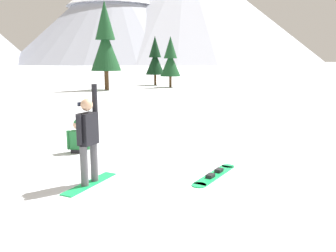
% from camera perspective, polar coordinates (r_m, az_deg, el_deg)
% --- Properties ---
extents(ground_plane, '(800.00, 800.00, 0.00)m').
position_cam_1_polar(ground_plane, '(5.22, 5.53, -17.84)').
color(ground_plane, white).
extents(snowboarder_midground, '(1.02, 1.40, 2.02)m').
position_cam_1_polar(snowboarder_midground, '(7.12, -12.93, -1.98)').
color(snowboarder_midground, '#19B259').
rests_on(snowboarder_midground, ground_plane).
extents(snowboarder_background, '(0.69, 1.80, 0.92)m').
position_cam_1_polar(snowboarder_background, '(10.00, -14.18, -2.19)').
color(snowboarder_background, black).
rests_on(snowboarder_background, ground_plane).
extents(loose_snowboard_far_spare, '(1.36, 1.59, 0.09)m').
position_cam_1_polar(loose_snowboard_far_spare, '(7.78, 7.65, -7.87)').
color(loose_snowboard_far_spare, '#19B259').
rests_on(loose_snowboard_far_spare, ground_plane).
extents(pine_tree_young, '(2.53, 2.53, 7.28)m').
position_cam_1_polar(pine_tree_young, '(30.12, -10.20, 13.38)').
color(pine_tree_young, '#472D19').
rests_on(pine_tree_young, ground_plane).
extents(pine_tree_slender, '(1.89, 1.89, 4.63)m').
position_cam_1_polar(pine_tree_slender, '(32.51, 0.40, 10.80)').
color(pine_tree_slender, '#472D19').
rests_on(pine_tree_slender, ground_plane).
extents(pine_tree_twin, '(1.89, 1.89, 4.83)m').
position_cam_1_polar(pine_tree_twin, '(35.31, -2.13, 10.96)').
color(pine_tree_twin, '#472D19').
rests_on(pine_tree_twin, ground_plane).
extents(peak_central_summit, '(120.00, 120.00, 54.53)m').
position_cam_1_polar(peak_central_summit, '(218.67, -8.88, 17.44)').
color(peak_central_summit, '#9EA3B2').
rests_on(peak_central_summit, ground_plane).
extents(peak_west_ridge, '(181.40, 181.40, 71.50)m').
position_cam_1_polar(peak_west_ridge, '(246.93, 2.75, 18.84)').
color(peak_west_ridge, '#B2B7C6').
rests_on(peak_west_ridge, ground_plane).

